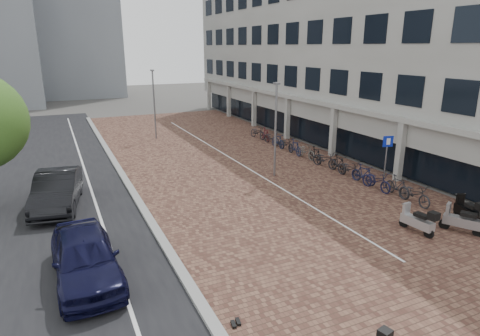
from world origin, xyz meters
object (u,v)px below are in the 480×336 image
object	(u,v)px
scooter_mid	(468,210)
scooter_front	(417,220)
car_navy	(85,257)
parking_sign	(387,152)
car_dark	(57,190)
scooter_back	(463,219)

from	to	relation	value
scooter_mid	scooter_front	bearing A→B (deg)	-168.19
car_navy	parking_sign	world-z (taller)	parking_sign
car_navy	scooter_mid	xyz separation A→B (m)	(15.24, -2.00, -0.26)
car_navy	scooter_mid	world-z (taller)	car_navy
scooter_mid	parking_sign	world-z (taller)	parking_sign
car_dark	scooter_back	xyz separation A→B (m)	(14.72, -9.83, -0.25)
car_navy	scooter_front	bearing A→B (deg)	-10.63
car_dark	scooter_front	distance (m)	15.90
scooter_front	scooter_mid	world-z (taller)	scooter_front
car_dark	scooter_mid	world-z (taller)	car_dark
parking_sign	scooter_mid	bearing A→B (deg)	-79.35
parking_sign	car_dark	bearing A→B (deg)	179.17
car_navy	scooter_mid	distance (m)	15.37
car_navy	scooter_front	world-z (taller)	car_navy
car_navy	scooter_front	size ratio (longest dim) A/B	2.93
car_navy	scooter_back	xyz separation A→B (m)	(14.08, -2.65, -0.23)
car_dark	scooter_mid	distance (m)	18.34
scooter_front	parking_sign	world-z (taller)	parking_sign
scooter_front	scooter_mid	bearing A→B (deg)	-8.17
scooter_mid	scooter_back	size ratio (longest dim) A/B	0.95
scooter_mid	parking_sign	distance (m)	5.36
scooter_mid	scooter_back	world-z (taller)	scooter_back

